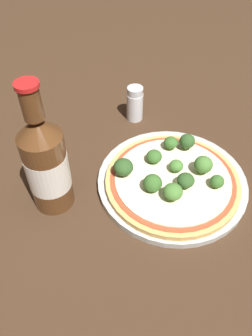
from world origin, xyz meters
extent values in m
plane|color=#3D2819|center=(0.00, 0.00, 0.00)|extent=(3.00, 3.00, 0.00)
cylinder|color=#B2B7B2|center=(0.01, -0.02, 0.01)|extent=(0.26, 0.26, 0.01)
cylinder|color=tan|center=(0.00, -0.03, 0.02)|extent=(0.23, 0.23, 0.01)
cylinder|color=#B74728|center=(0.00, -0.03, 0.02)|extent=(0.22, 0.22, 0.00)
cylinder|color=beige|center=(0.00, -0.03, 0.02)|extent=(0.20, 0.20, 0.00)
cylinder|color=#89A866|center=(0.03, 0.02, 0.03)|extent=(0.01, 0.01, 0.01)
ellipsoid|color=#386628|center=(0.03, 0.02, 0.04)|extent=(0.03, 0.03, 0.02)
cylinder|color=#89A866|center=(-0.02, 0.06, 0.03)|extent=(0.01, 0.01, 0.01)
ellipsoid|color=#2D5123|center=(-0.02, 0.06, 0.04)|extent=(0.03, 0.03, 0.03)
cylinder|color=#89A866|center=(0.08, -0.03, 0.03)|extent=(0.01, 0.01, 0.01)
ellipsoid|color=#2D5123|center=(0.08, -0.03, 0.04)|extent=(0.03, 0.03, 0.03)
cylinder|color=#89A866|center=(0.01, -0.10, 0.03)|extent=(0.01, 0.01, 0.01)
ellipsoid|color=#386628|center=(0.01, -0.10, 0.04)|extent=(0.02, 0.02, 0.02)
cylinder|color=#89A866|center=(0.02, -0.02, 0.03)|extent=(0.01, 0.01, 0.01)
ellipsoid|color=#477A33|center=(0.02, -0.02, 0.04)|extent=(0.02, 0.02, 0.02)
cylinder|color=#89A866|center=(-0.04, 0.00, 0.03)|extent=(0.01, 0.01, 0.01)
ellipsoid|color=#386628|center=(-0.04, 0.00, 0.04)|extent=(0.03, 0.03, 0.03)
cylinder|color=#89A866|center=(-0.04, -0.04, 0.03)|extent=(0.01, 0.01, 0.01)
ellipsoid|color=#477A33|center=(-0.04, -0.04, 0.04)|extent=(0.03, 0.03, 0.02)
cylinder|color=#89A866|center=(0.03, -0.07, 0.03)|extent=(0.01, 0.01, 0.01)
ellipsoid|color=#477A33|center=(0.03, -0.07, 0.05)|extent=(0.03, 0.03, 0.03)
cylinder|color=#89A866|center=(0.07, 0.00, 0.03)|extent=(0.01, 0.01, 0.01)
ellipsoid|color=#386628|center=(0.07, 0.00, 0.04)|extent=(0.03, 0.03, 0.02)
cylinder|color=#89A866|center=(-0.01, -0.05, 0.03)|extent=(0.01, 0.01, 0.01)
ellipsoid|color=#2D5123|center=(-0.01, -0.05, 0.04)|extent=(0.03, 0.03, 0.02)
cylinder|color=#563319|center=(-0.10, 0.15, 0.07)|extent=(0.07, 0.07, 0.14)
cylinder|color=silver|center=(-0.10, 0.15, 0.07)|extent=(0.07, 0.07, 0.06)
cone|color=#563319|center=(-0.10, 0.15, 0.16)|extent=(0.07, 0.07, 0.03)
cylinder|color=#563319|center=(-0.10, 0.15, 0.20)|extent=(0.03, 0.03, 0.05)
cylinder|color=red|center=(-0.10, 0.15, 0.23)|extent=(0.03, 0.03, 0.01)
cylinder|color=silver|center=(0.17, 0.11, 0.03)|extent=(0.04, 0.04, 0.06)
cylinder|color=silver|center=(0.17, 0.11, 0.07)|extent=(0.03, 0.03, 0.02)
camera|label=1|loc=(-0.38, -0.09, 0.44)|focal=35.00mm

